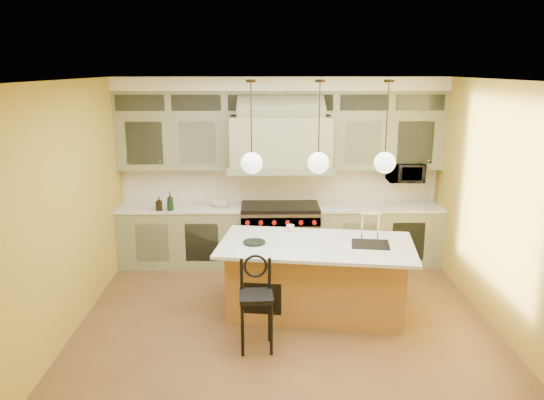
{
  "coord_description": "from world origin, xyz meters",
  "views": [
    {
      "loc": [
        -0.26,
        -5.8,
        3.03
      ],
      "look_at": [
        -0.15,
        0.7,
        1.4
      ],
      "focal_mm": 35.0,
      "sensor_mm": 36.0,
      "label": 1
    }
  ],
  "objects_px": {
    "range": "(280,234)",
    "kitchen_island": "(316,276)",
    "counter_stool": "(256,298)",
    "microwave": "(405,172)"
  },
  "relations": [
    {
      "from": "counter_stool",
      "to": "microwave",
      "type": "height_order",
      "value": "microwave"
    },
    {
      "from": "microwave",
      "to": "range",
      "type": "bearing_deg",
      "value": -176.88
    },
    {
      "from": "kitchen_island",
      "to": "microwave",
      "type": "distance_m",
      "value": 2.57
    },
    {
      "from": "range",
      "to": "kitchen_island",
      "type": "height_order",
      "value": "kitchen_island"
    },
    {
      "from": "range",
      "to": "counter_stool",
      "type": "height_order",
      "value": "counter_stool"
    },
    {
      "from": "range",
      "to": "kitchen_island",
      "type": "xyz_separation_m",
      "value": [
        0.4,
        -1.7,
        -0.01
      ]
    },
    {
      "from": "kitchen_island",
      "to": "range",
      "type": "bearing_deg",
      "value": 111.89
    },
    {
      "from": "range",
      "to": "microwave",
      "type": "xyz_separation_m",
      "value": [
        1.95,
        0.11,
        0.96
      ]
    },
    {
      "from": "range",
      "to": "kitchen_island",
      "type": "distance_m",
      "value": 1.74
    },
    {
      "from": "range",
      "to": "kitchen_island",
      "type": "relative_size",
      "value": 0.47
    }
  ]
}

